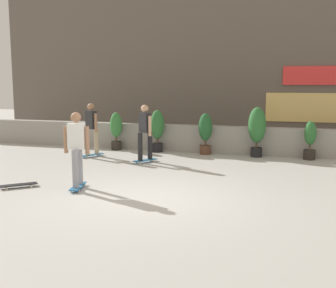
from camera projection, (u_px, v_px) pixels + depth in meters
name	position (u px, v px, depth m)	size (l,w,h in m)	color
ground_plane	(146.00, 198.00, 8.48)	(48.00, 48.00, 0.00)	#B2AFA8
planter_wall	(208.00, 139.00, 14.08)	(18.00, 0.40, 0.90)	gray
building_backdrop	(229.00, 61.00, 17.46)	(20.00, 2.08, 6.50)	#60564C
potted_plant_0	(116.00, 129.00, 14.55)	(0.42, 0.42, 1.31)	#2D2823
potted_plant_1	(157.00, 128.00, 14.09)	(0.47, 0.47, 1.42)	black
potted_plant_2	(205.00, 131.00, 13.61)	(0.44, 0.44, 1.35)	brown
potted_plant_3	(257.00, 128.00, 13.10)	(0.55, 0.55, 1.58)	black
potted_plant_4	(310.00, 140.00, 12.67)	(0.36, 0.36, 1.18)	#2D2823
skater_far_right	(145.00, 131.00, 12.17)	(0.60, 0.78, 1.70)	#266699
skater_by_wall_left	(91.00, 127.00, 13.10)	(0.54, 0.80, 1.70)	#266699
skater_by_wall_right	(77.00, 147.00, 9.05)	(0.54, 0.82, 1.70)	#266699
skateboard_near_camera	(19.00, 185.00, 9.31)	(0.72, 0.70, 0.08)	black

